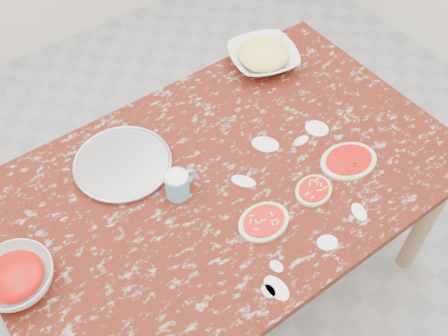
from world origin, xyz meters
TOP-DOWN VIEW (x-y plane):
  - ground at (0.00, 0.00)m, footprint 4.00×4.00m
  - worktable at (0.00, 0.00)m, footprint 1.60×1.00m
  - pizza_tray at (-0.25, 0.25)m, footprint 0.38×0.38m
  - sauce_bowl at (-0.72, 0.04)m, footprint 0.27×0.27m
  - cheese_bowl at (0.47, 0.38)m, footprint 0.34×0.34m
  - flour_mug at (-0.16, 0.04)m, footprint 0.12×0.08m
  - pizza_left at (-0.01, -0.22)m, footprint 0.17×0.14m
  - pizza_mid at (0.20, -0.23)m, footprint 0.16×0.14m
  - pizza_right at (0.39, -0.20)m, footprint 0.23×0.19m

SIDE VIEW (x-z plane):
  - ground at x=0.00m, z-range 0.00..0.00m
  - worktable at x=0.00m, z-range 0.29..1.04m
  - pizza_tray at x=-0.25m, z-range 0.75..0.76m
  - pizza_mid at x=0.20m, z-range 0.75..0.77m
  - pizza_right at x=0.39m, z-range 0.75..0.77m
  - pizza_left at x=-0.01m, z-range 0.75..0.77m
  - cheese_bowl at x=0.47m, z-range 0.75..0.82m
  - sauce_bowl at x=-0.72m, z-range 0.75..0.82m
  - flour_mug at x=-0.16m, z-range 0.75..0.84m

